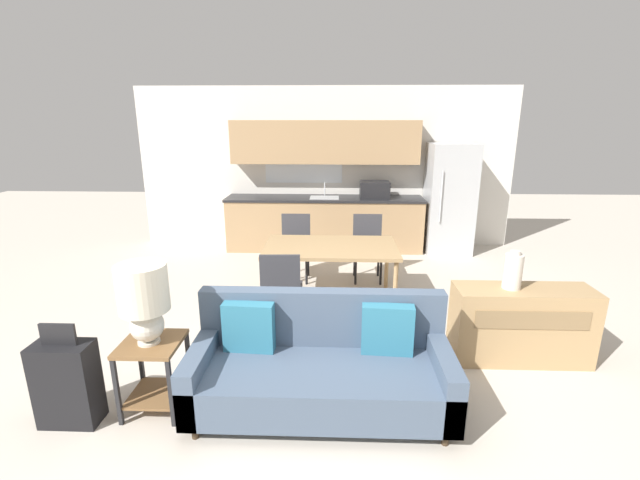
{
  "coord_description": "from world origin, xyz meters",
  "views": [
    {
      "loc": [
        0.18,
        -2.81,
        2.18
      ],
      "look_at": [
        0.02,
        1.5,
        0.95
      ],
      "focal_mm": 24.0,
      "sensor_mm": 36.0,
      "label": 1
    }
  ],
  "objects_px": {
    "refrigerator": "(449,199)",
    "dining_chair_far_left": "(295,243)",
    "couch": "(321,366)",
    "dining_table": "(331,250)",
    "vase": "(513,271)",
    "table_lamp": "(144,297)",
    "suitcase": "(67,383)",
    "side_table": "(154,364)",
    "dining_chair_near_left": "(281,287)",
    "credenza": "(521,324)",
    "dining_chair_far_right": "(368,244)"
  },
  "relations": [
    {
      "from": "dining_chair_far_left",
      "to": "dining_table",
      "type": "bearing_deg",
      "value": -58.09
    },
    {
      "from": "vase",
      "to": "suitcase",
      "type": "distance_m",
      "value": 3.71
    },
    {
      "from": "dining_chair_far_right",
      "to": "dining_chair_near_left",
      "type": "height_order",
      "value": "same"
    },
    {
      "from": "table_lamp",
      "to": "credenza",
      "type": "xyz_separation_m",
      "value": [
        3.1,
        0.83,
        -0.58
      ]
    },
    {
      "from": "dining_chair_far_right",
      "to": "suitcase",
      "type": "relative_size",
      "value": 1.12
    },
    {
      "from": "dining_table",
      "to": "vase",
      "type": "bearing_deg",
      "value": -36.55
    },
    {
      "from": "couch",
      "to": "dining_chair_far_left",
      "type": "height_order",
      "value": "dining_chair_far_left"
    },
    {
      "from": "couch",
      "to": "table_lamp",
      "type": "relative_size",
      "value": 3.2
    },
    {
      "from": "dining_table",
      "to": "credenza",
      "type": "distance_m",
      "value": 2.18
    },
    {
      "from": "couch",
      "to": "suitcase",
      "type": "relative_size",
      "value": 2.43
    },
    {
      "from": "couch",
      "to": "credenza",
      "type": "bearing_deg",
      "value": 21.58
    },
    {
      "from": "dining_table",
      "to": "dining_chair_near_left",
      "type": "xyz_separation_m",
      "value": [
        -0.5,
        -0.79,
        -0.16
      ]
    },
    {
      "from": "couch",
      "to": "dining_chair_near_left",
      "type": "relative_size",
      "value": 2.17
    },
    {
      "from": "vase",
      "to": "dining_chair_near_left",
      "type": "bearing_deg",
      "value": 168.76
    },
    {
      "from": "vase",
      "to": "dining_chair_near_left",
      "type": "relative_size",
      "value": 0.39
    },
    {
      "from": "vase",
      "to": "suitcase",
      "type": "relative_size",
      "value": 0.44
    },
    {
      "from": "side_table",
      "to": "dining_chair_near_left",
      "type": "height_order",
      "value": "dining_chair_near_left"
    },
    {
      "from": "refrigerator",
      "to": "dining_chair_far_left",
      "type": "height_order",
      "value": "refrigerator"
    },
    {
      "from": "dining_chair_far_left",
      "to": "suitcase",
      "type": "bearing_deg",
      "value": -114.28
    },
    {
      "from": "suitcase",
      "to": "credenza",
      "type": "bearing_deg",
      "value": 15.26
    },
    {
      "from": "refrigerator",
      "to": "couch",
      "type": "distance_m",
      "value": 4.63
    },
    {
      "from": "credenza",
      "to": "dining_chair_near_left",
      "type": "distance_m",
      "value": 2.31
    },
    {
      "from": "credenza",
      "to": "vase",
      "type": "relative_size",
      "value": 3.52
    },
    {
      "from": "side_table",
      "to": "couch",
      "type": "bearing_deg",
      "value": 4.45
    },
    {
      "from": "couch",
      "to": "suitcase",
      "type": "distance_m",
      "value": 1.86
    },
    {
      "from": "refrigerator",
      "to": "couch",
      "type": "xyz_separation_m",
      "value": [
        -1.99,
        -4.14,
        -0.56
      ]
    },
    {
      "from": "side_table",
      "to": "vase",
      "type": "xyz_separation_m",
      "value": [
        2.96,
        0.83,
        0.49
      ]
    },
    {
      "from": "dining_chair_far_right",
      "to": "dining_chair_near_left",
      "type": "distance_m",
      "value": 1.9
    },
    {
      "from": "dining_chair_far_left",
      "to": "refrigerator",
      "type": "bearing_deg",
      "value": 29.81
    },
    {
      "from": "refrigerator",
      "to": "side_table",
      "type": "xyz_separation_m",
      "value": [
        -3.25,
        -4.24,
        -0.51
      ]
    },
    {
      "from": "refrigerator",
      "to": "couch",
      "type": "height_order",
      "value": "refrigerator"
    },
    {
      "from": "side_table",
      "to": "credenza",
      "type": "bearing_deg",
      "value": 14.84
    },
    {
      "from": "suitcase",
      "to": "dining_chair_near_left",
      "type": "bearing_deg",
      "value": 45.88
    },
    {
      "from": "refrigerator",
      "to": "vase",
      "type": "relative_size",
      "value": 5.1
    },
    {
      "from": "dining_table",
      "to": "couch",
      "type": "distance_m",
      "value": 1.98
    },
    {
      "from": "dining_table",
      "to": "vase",
      "type": "height_order",
      "value": "vase"
    },
    {
      "from": "refrigerator",
      "to": "dining_table",
      "type": "distance_m",
      "value": 2.93
    },
    {
      "from": "dining_table",
      "to": "suitcase",
      "type": "height_order",
      "value": "suitcase"
    },
    {
      "from": "dining_chair_far_left",
      "to": "suitcase",
      "type": "height_order",
      "value": "dining_chair_far_left"
    },
    {
      "from": "dining_table",
      "to": "suitcase",
      "type": "relative_size",
      "value": 1.95
    },
    {
      "from": "dining_chair_far_right",
      "to": "dining_table",
      "type": "bearing_deg",
      "value": -121.3
    },
    {
      "from": "refrigerator",
      "to": "vase",
      "type": "bearing_deg",
      "value": -94.94
    },
    {
      "from": "dining_chair_far_left",
      "to": "dining_chair_near_left",
      "type": "height_order",
      "value": "same"
    },
    {
      "from": "table_lamp",
      "to": "suitcase",
      "type": "relative_size",
      "value": 0.76
    },
    {
      "from": "refrigerator",
      "to": "dining_chair_far_left",
      "type": "relative_size",
      "value": 2.0
    },
    {
      "from": "dining_table",
      "to": "dining_chair_far_right",
      "type": "bearing_deg",
      "value": 58.9
    },
    {
      "from": "dining_table",
      "to": "table_lamp",
      "type": "relative_size",
      "value": 2.56
    },
    {
      "from": "couch",
      "to": "table_lamp",
      "type": "bearing_deg",
      "value": -175.11
    },
    {
      "from": "credenza",
      "to": "dining_chair_near_left",
      "type": "height_order",
      "value": "dining_chair_near_left"
    },
    {
      "from": "dining_chair_far_left",
      "to": "dining_chair_near_left",
      "type": "bearing_deg",
      "value": -89.59
    }
  ]
}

